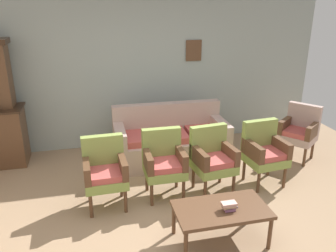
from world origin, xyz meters
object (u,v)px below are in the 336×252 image
at_px(floral_couch, 170,142).
at_px(coffee_table, 221,211).
at_px(armchair_near_cabinet, 212,157).
at_px(armchair_near_couch_end, 264,150).
at_px(armchair_by_doorway, 105,170).
at_px(wingback_chair_by_fireplace, 299,130).
at_px(armchair_row_middle, 164,161).
at_px(book_stack_on_table, 229,206).

height_order(floral_couch, coffee_table, floral_couch).
distance_m(armchair_near_cabinet, armchair_near_couch_end, 0.78).
relative_size(armchair_by_doorway, coffee_table, 0.90).
distance_m(floral_couch, armchair_near_couch_end, 1.51).
relative_size(armchair_near_couch_end, wingback_chair_by_fireplace, 1.00).
bearing_deg(wingback_chair_by_fireplace, armchair_near_cabinet, -159.95).
bearing_deg(armchair_near_couch_end, armchair_row_middle, 179.76).
distance_m(coffee_table, book_stack_on_table, 0.12).
relative_size(wingback_chair_by_fireplace, coffee_table, 0.90).
xyz_separation_m(floral_couch, armchair_by_doorway, (-1.11, -1.07, 0.17)).
distance_m(floral_couch, armchair_row_middle, 1.06).
relative_size(armchair_row_middle, wingback_chair_by_fireplace, 1.00).
bearing_deg(floral_couch, book_stack_on_table, -87.10).
relative_size(armchair_row_middle, book_stack_on_table, 5.35).
relative_size(armchair_near_cabinet, coffee_table, 0.90).
xyz_separation_m(floral_couch, armchair_row_middle, (-0.33, -0.99, 0.17)).
height_order(armchair_by_doorway, book_stack_on_table, armchair_by_doorway).
xyz_separation_m(armchair_by_doorway, armchair_near_cabinet, (1.44, 0.04, 0.00)).
bearing_deg(armchair_near_couch_end, armchair_near_cabinet, -177.60).
distance_m(armchair_by_doorway, armchair_row_middle, 0.78).
relative_size(armchair_by_doorway, wingback_chair_by_fireplace, 1.00).
bearing_deg(wingback_chair_by_fireplace, armchair_by_doorway, -168.10).
distance_m(armchair_by_doorway, wingback_chair_by_fireplace, 3.24).
relative_size(armchair_row_middle, armchair_near_cabinet, 1.00).
bearing_deg(armchair_by_doorway, floral_couch, 44.01).
distance_m(floral_couch, armchair_near_cabinet, 1.10).
distance_m(armchair_by_doorway, book_stack_on_table, 1.62).
bearing_deg(armchair_by_doorway, armchair_near_cabinet, 1.43).
xyz_separation_m(floral_couch, coffee_table, (0.05, -2.08, 0.05)).
bearing_deg(coffee_table, wingback_chair_by_fireplace, 39.81).
distance_m(armchair_by_doorway, armchair_near_couch_end, 2.22).
height_order(wingback_chair_by_fireplace, coffee_table, wingback_chair_by_fireplace).
height_order(floral_couch, armchair_by_doorway, same).
bearing_deg(armchair_row_middle, coffee_table, -70.64).
xyz_separation_m(armchair_near_cabinet, wingback_chair_by_fireplace, (1.73, 0.63, 0.00)).
xyz_separation_m(coffee_table, book_stack_on_table, (0.06, -0.05, 0.10)).
height_order(armchair_near_couch_end, coffee_table, armchair_near_couch_end).
bearing_deg(armchair_near_cabinet, coffee_table, -105.16).
bearing_deg(coffee_table, armchair_row_middle, 109.36).
bearing_deg(floral_couch, armchair_near_couch_end, -41.92).
xyz_separation_m(wingback_chair_by_fireplace, coffee_table, (-2.01, -1.68, -0.12)).
height_order(armchair_by_doorway, coffee_table, armchair_by_doorway).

